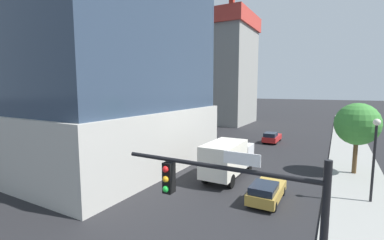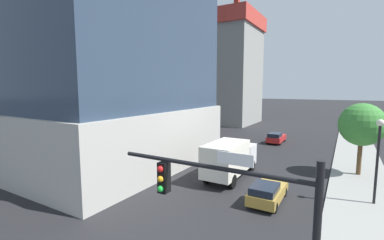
{
  "view_description": "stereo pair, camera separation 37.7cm",
  "coord_description": "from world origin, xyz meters",
  "px_view_note": "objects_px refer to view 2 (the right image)",
  "views": [
    {
      "loc": [
        5.94,
        -4.41,
        7.55
      ],
      "look_at": [
        -1.58,
        9.19,
        5.71
      ],
      "focal_mm": 24.75,
      "sensor_mm": 36.0,
      "label": 1
    },
    {
      "loc": [
        6.26,
        -4.22,
        7.55
      ],
      "look_at": [
        -1.58,
        9.19,
        5.71
      ],
      "focal_mm": 24.75,
      "sensor_mm": 36.0,
      "label": 2
    }
  ],
  "objects_px": {
    "car_gold": "(267,192)",
    "box_truck": "(229,158)",
    "street_tree": "(362,125)",
    "traffic_light_pole": "(234,209)",
    "construction_building": "(226,64)",
    "street_lamp": "(378,149)",
    "car_red": "(276,138)"
  },
  "relations": [
    {
      "from": "traffic_light_pole",
      "to": "car_red",
      "type": "xyz_separation_m",
      "value": [
        -5.57,
        30.41,
        -3.31
      ]
    },
    {
      "from": "street_lamp",
      "to": "car_red",
      "type": "xyz_separation_m",
      "value": [
        -10.15,
        17.25,
        -3.03
      ]
    },
    {
      "from": "car_gold",
      "to": "box_truck",
      "type": "distance_m",
      "value": 5.22
    },
    {
      "from": "car_red",
      "to": "construction_building",
      "type": "bearing_deg",
      "value": 131.24
    },
    {
      "from": "traffic_light_pole",
      "to": "street_tree",
      "type": "height_order",
      "value": "street_tree"
    },
    {
      "from": "street_lamp",
      "to": "car_red",
      "type": "height_order",
      "value": "street_lamp"
    },
    {
      "from": "car_red",
      "to": "traffic_light_pole",
      "type": "bearing_deg",
      "value": -79.63
    },
    {
      "from": "traffic_light_pole",
      "to": "construction_building",
      "type": "bearing_deg",
      "value": 113.55
    },
    {
      "from": "box_truck",
      "to": "car_gold",
      "type": "bearing_deg",
      "value": -38.01
    },
    {
      "from": "car_red",
      "to": "street_tree",
      "type": "bearing_deg",
      "value": -48.82
    },
    {
      "from": "street_lamp",
      "to": "street_tree",
      "type": "bearing_deg",
      "value": 96.0
    },
    {
      "from": "construction_building",
      "to": "street_lamp",
      "type": "distance_m",
      "value": 43.96
    },
    {
      "from": "box_truck",
      "to": "street_lamp",
      "type": "bearing_deg",
      "value": -1.07
    },
    {
      "from": "street_tree",
      "to": "car_gold",
      "type": "bearing_deg",
      "value": -120.16
    },
    {
      "from": "car_gold",
      "to": "box_truck",
      "type": "xyz_separation_m",
      "value": [
        -4.03,
        3.15,
        1.07
      ]
    },
    {
      "from": "street_lamp",
      "to": "car_red",
      "type": "distance_m",
      "value": 20.24
    },
    {
      "from": "car_gold",
      "to": "street_tree",
      "type": "bearing_deg",
      "value": 59.84
    },
    {
      "from": "construction_building",
      "to": "car_red",
      "type": "relative_size",
      "value": 7.25
    },
    {
      "from": "car_red",
      "to": "car_gold",
      "type": "bearing_deg",
      "value": -78.73
    },
    {
      "from": "street_lamp",
      "to": "traffic_light_pole",
      "type": "bearing_deg",
      "value": -109.2
    },
    {
      "from": "construction_building",
      "to": "street_lamp",
      "type": "bearing_deg",
      "value": -53.75
    },
    {
      "from": "car_gold",
      "to": "street_lamp",
      "type": "bearing_deg",
      "value": 25.79
    },
    {
      "from": "box_truck",
      "to": "construction_building",
      "type": "bearing_deg",
      "value": 113.89
    },
    {
      "from": "traffic_light_pole",
      "to": "street_tree",
      "type": "bearing_deg",
      "value": 78.71
    },
    {
      "from": "street_lamp",
      "to": "street_tree",
      "type": "height_order",
      "value": "street_tree"
    },
    {
      "from": "street_lamp",
      "to": "box_truck",
      "type": "height_order",
      "value": "street_lamp"
    },
    {
      "from": "street_tree",
      "to": "car_gold",
      "type": "relative_size",
      "value": 1.46
    },
    {
      "from": "construction_building",
      "to": "street_tree",
      "type": "xyz_separation_m",
      "value": [
        24.75,
        -28.26,
        -8.43
      ]
    },
    {
      "from": "traffic_light_pole",
      "to": "box_truck",
      "type": "height_order",
      "value": "traffic_light_pole"
    },
    {
      "from": "box_truck",
      "to": "car_red",
      "type": "bearing_deg",
      "value": 90.0
    },
    {
      "from": "street_lamp",
      "to": "car_gold",
      "type": "height_order",
      "value": "street_lamp"
    },
    {
      "from": "traffic_light_pole",
      "to": "car_gold",
      "type": "height_order",
      "value": "traffic_light_pole"
    }
  ]
}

